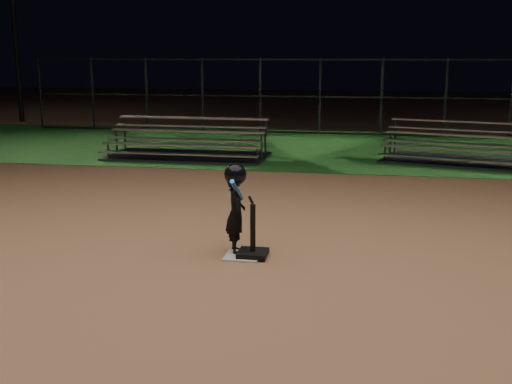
% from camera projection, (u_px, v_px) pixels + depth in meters
% --- Properties ---
extents(ground, '(80.00, 80.00, 0.00)m').
position_uv_depth(ground, '(243.00, 257.00, 8.00)').
color(ground, '#A6714B').
rests_on(ground, ground).
extents(grass_strip, '(60.00, 8.00, 0.01)m').
position_uv_depth(grass_strip, '(311.00, 147.00, 17.61)').
color(grass_strip, '#194D18').
rests_on(grass_strip, ground).
extents(home_plate, '(0.45, 0.45, 0.02)m').
position_uv_depth(home_plate, '(243.00, 256.00, 8.00)').
color(home_plate, beige).
rests_on(home_plate, ground).
extents(batting_tee, '(0.38, 0.38, 0.68)m').
position_uv_depth(batting_tee, '(253.00, 247.00, 7.97)').
color(batting_tee, black).
rests_on(batting_tee, home_plate).
extents(child_batter, '(0.42, 0.63, 1.21)m').
position_uv_depth(child_batter, '(236.00, 206.00, 8.04)').
color(child_batter, black).
rests_on(child_batter, ground).
extents(bleacher_left, '(4.07, 2.04, 0.99)m').
position_uv_depth(bleacher_left, '(187.00, 150.00, 15.74)').
color(bleacher_left, '#B9B9BE').
rests_on(bleacher_left, ground).
extents(bleacher_right, '(4.37, 2.90, 0.98)m').
position_uv_depth(bleacher_right, '(468.00, 155.00, 14.89)').
color(bleacher_right, '#A6A6AA').
rests_on(bleacher_right, ground).
extents(backstop_fence, '(20.08, 0.08, 2.50)m').
position_uv_depth(backstop_fence, '(320.00, 97.00, 20.23)').
color(backstop_fence, '#38383D').
rests_on(backstop_fence, ground).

